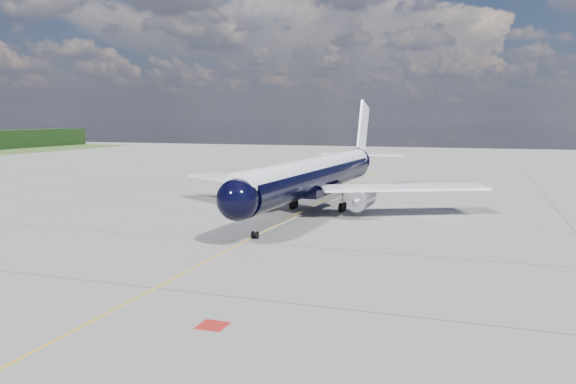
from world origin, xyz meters
name	(u,v)px	position (x,y,z in m)	size (l,w,h in m)	color
ground	(306,209)	(0.00, 30.00, 0.00)	(320.00, 320.00, 0.00)	gray
taxiway_centerline	(294,216)	(0.00, 25.00, 0.00)	(0.16, 160.00, 0.01)	#EDB10C
red_marking	(213,325)	(6.80, -10.00, 0.00)	(1.60, 1.60, 0.01)	maroon
main_airliner	(318,175)	(1.52, 29.89, 4.45)	(40.75, 49.67, 14.34)	black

